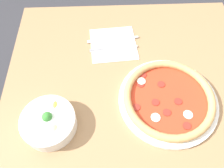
% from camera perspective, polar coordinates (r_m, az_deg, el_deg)
% --- Properties ---
extents(ground_plane, '(8.00, 8.00, 0.00)m').
position_cam_1_polar(ground_plane, '(1.44, 3.36, -18.52)').
color(ground_plane, '#333338').
extents(dining_table, '(1.06, 0.94, 0.72)m').
position_cam_1_polar(dining_table, '(0.85, 5.44, -8.77)').
color(dining_table, '#99724C').
rests_on(dining_table, ground_plane).
extents(pizza, '(0.34, 0.34, 0.04)m').
position_cam_1_polar(pizza, '(0.77, 14.54, -3.71)').
color(pizza, white).
rests_on(pizza, dining_table).
extents(bowl, '(0.17, 0.17, 0.07)m').
position_cam_1_polar(bowl, '(0.72, -16.20, -9.50)').
color(bowl, white).
rests_on(bowl, dining_table).
extents(napkin, '(0.20, 0.20, 0.00)m').
position_cam_1_polar(napkin, '(0.92, 0.35, 10.40)').
color(napkin, white).
rests_on(napkin, dining_table).
extents(fork, '(0.03, 0.19, 0.00)m').
position_cam_1_polar(fork, '(0.89, 0.57, 9.28)').
color(fork, silver).
rests_on(fork, napkin).
extents(knife, '(0.03, 0.22, 0.01)m').
position_cam_1_polar(knife, '(0.93, 0.88, 11.64)').
color(knife, silver).
rests_on(knife, napkin).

